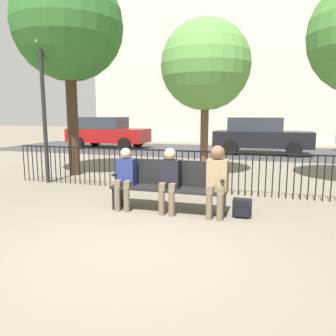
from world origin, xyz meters
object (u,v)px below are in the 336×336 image
(backpack, at_px, (242,208))
(seated_person_2, at_px, (217,177))
(seated_person_1, at_px, (169,177))
(parked_car_0, at_px, (260,135))
(parked_car_1, at_px, (107,132))
(park_bench, at_px, (169,184))
(seated_person_0, at_px, (125,175))
(lamp_post, at_px, (43,86))
(tree_1, at_px, (68,26))
(tree_2, at_px, (206,66))

(backpack, bearing_deg, seated_person_2, -163.00)
(seated_person_1, distance_m, backpack, 1.36)
(parked_car_0, height_order, parked_car_1, same)
(park_bench, height_order, seated_person_2, seated_person_2)
(seated_person_0, xyz_separation_m, lamp_post, (-2.94, 1.63, 1.79))
(seated_person_0, bearing_deg, seated_person_1, 0.11)
(seated_person_1, bearing_deg, tree_1, 142.97)
(park_bench, height_order, lamp_post, lamp_post)
(seated_person_0, xyz_separation_m, parked_car_1, (-5.70, 10.22, 0.21))
(seated_person_0, relative_size, backpack, 3.61)
(seated_person_0, relative_size, parked_car_0, 0.27)
(tree_2, bearing_deg, lamp_post, -147.54)
(tree_2, xyz_separation_m, parked_car_1, (-6.40, 6.27, -2.25))
(seated_person_0, distance_m, seated_person_1, 0.84)
(park_bench, height_order, backpack, park_bench)
(lamp_post, bearing_deg, tree_1, 88.83)
(seated_person_0, relative_size, seated_person_2, 0.93)
(backpack, xyz_separation_m, parked_car_0, (0.01, 9.64, 0.69))
(tree_1, xyz_separation_m, tree_2, (3.62, 1.11, -1.04))
(seated_person_1, xyz_separation_m, parked_car_1, (-6.55, 10.21, 0.19))
(park_bench, relative_size, seated_person_2, 1.70)
(park_bench, relative_size, lamp_post, 0.57)
(backpack, relative_size, lamp_post, 0.09)
(park_bench, bearing_deg, lamp_post, 158.20)
(tree_1, relative_size, parked_car_0, 1.35)
(seated_person_2, height_order, lamp_post, lamp_post)
(tree_1, height_order, parked_car_1, tree_1)
(parked_car_1, bearing_deg, parked_car_0, -3.20)
(seated_person_1, relative_size, lamp_post, 0.32)
(parked_car_0, bearing_deg, park_bench, -97.75)
(tree_1, relative_size, lamp_post, 1.54)
(backpack, distance_m, parked_car_1, 12.77)
(park_bench, bearing_deg, backpack, 0.03)
(seated_person_2, bearing_deg, lamp_post, 160.59)
(parked_car_1, bearing_deg, park_bench, -57.16)
(lamp_post, bearing_deg, parked_car_1, 107.84)
(tree_2, bearing_deg, seated_person_0, -100.05)
(lamp_post, bearing_deg, seated_person_0, -29.03)
(seated_person_0, bearing_deg, seated_person_2, 0.19)
(lamp_post, height_order, parked_car_1, lamp_post)
(tree_2, xyz_separation_m, parked_car_0, (1.41, 5.83, -2.25))
(seated_person_0, xyz_separation_m, tree_1, (-2.92, 2.84, 3.50))
(tree_1, xyz_separation_m, lamp_post, (-0.02, -1.21, -1.71))
(seated_person_0, bearing_deg, tree_2, 79.95)
(tree_2, bearing_deg, parked_car_1, 135.62)
(park_bench, bearing_deg, tree_2, 91.54)
(seated_person_1, height_order, lamp_post, lamp_post)
(seated_person_2, height_order, tree_1, tree_1)
(seated_person_2, distance_m, parked_car_0, 9.78)
(seated_person_2, distance_m, tree_2, 4.71)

